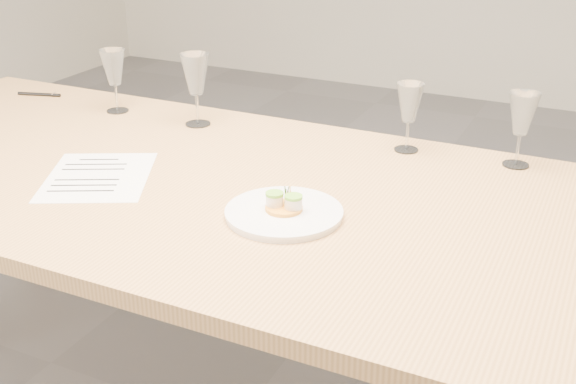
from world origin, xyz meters
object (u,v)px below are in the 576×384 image
at_px(dining_table, 225,208).
at_px(wine_glass_1, 195,76).
at_px(wine_glass_3, 522,115).
at_px(ballpoint_pen, 39,94).
at_px(wine_glass_0, 114,69).
at_px(wine_glass_2, 409,104).
at_px(dinner_plate, 284,212).
at_px(recipe_sheet, 98,176).

bearing_deg(dining_table, wine_glass_1, 130.05).
height_order(wine_glass_1, wine_glass_3, wine_glass_1).
bearing_deg(ballpoint_pen, wine_glass_0, -20.30).
bearing_deg(wine_glass_3, wine_glass_2, -176.80).
distance_m(dinner_plate, wine_glass_3, 0.67).
height_order(dining_table, wine_glass_3, wine_glass_3).
bearing_deg(wine_glass_2, recipe_sheet, -141.23).
height_order(wine_glass_0, wine_glass_1, wine_glass_1).
height_order(dining_table, dinner_plate, dinner_plate).
distance_m(wine_glass_1, wine_glass_3, 0.90).
xyz_separation_m(wine_glass_0, wine_glass_1, (0.29, -0.00, 0.01)).
bearing_deg(wine_glass_3, recipe_sheet, -150.29).
bearing_deg(dinner_plate, ballpoint_pen, 157.45).
relative_size(wine_glass_1, wine_glass_3, 1.11).
xyz_separation_m(dining_table, ballpoint_pen, (-0.92, 0.36, 0.07)).
xyz_separation_m(ballpoint_pen, wine_glass_2, (1.25, 0.03, 0.12)).
bearing_deg(wine_glass_1, dinner_plate, -41.78).
height_order(recipe_sheet, wine_glass_2, wine_glass_2).
bearing_deg(wine_glass_0, ballpoint_pen, 175.97).
bearing_deg(wine_glass_3, wine_glass_0, -176.45).
xyz_separation_m(ballpoint_pen, wine_glass_0, (0.34, -0.02, 0.13)).
relative_size(dining_table, recipe_sheet, 6.20).
height_order(dining_table, wine_glass_1, wine_glass_1).
xyz_separation_m(ballpoint_pen, wine_glass_1, (0.63, -0.02, 0.14)).
bearing_deg(recipe_sheet, ballpoint_pen, 116.32).
distance_m(recipe_sheet, wine_glass_1, 0.47).
bearing_deg(wine_glass_0, dining_table, -30.50).
bearing_deg(dinner_plate, wine_glass_1, 138.22).
relative_size(wine_glass_0, wine_glass_2, 1.05).
height_order(dinner_plate, ballpoint_pen, dinner_plate).
distance_m(dining_table, wine_glass_2, 0.55).
bearing_deg(wine_glass_1, wine_glass_2, 5.41).
bearing_deg(wine_glass_3, ballpoint_pen, -178.14).
bearing_deg(wine_glass_1, dining_table, -49.95).
bearing_deg(wine_glass_3, dinner_plate, -127.53).
distance_m(dining_table, ballpoint_pen, 0.99).
distance_m(recipe_sheet, wine_glass_2, 0.81).
bearing_deg(wine_glass_1, recipe_sheet, -91.03).
height_order(recipe_sheet, ballpoint_pen, ballpoint_pen).
xyz_separation_m(wine_glass_1, wine_glass_3, (0.90, 0.07, -0.01)).
distance_m(dining_table, wine_glass_3, 0.76).
bearing_deg(wine_glass_1, wine_glass_0, 179.93).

